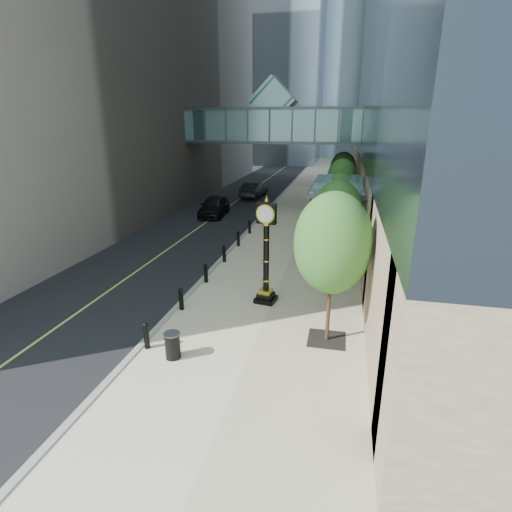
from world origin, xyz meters
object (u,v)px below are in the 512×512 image
at_px(street_clock, 266,259).
at_px(car_far, 254,190).
at_px(car_near, 214,206).
at_px(trash_bin, 173,346).
at_px(pedestrian, 337,240).

bearing_deg(street_clock, car_far, 113.44).
bearing_deg(car_near, trash_bin, -79.43).
relative_size(street_clock, pedestrian, 2.67).
bearing_deg(car_far, trash_bin, 102.76).
distance_m(pedestrian, car_near, 13.86).
xyz_separation_m(car_near, car_far, (1.42, 9.56, -0.02)).
distance_m(street_clock, car_near, 18.20).
bearing_deg(pedestrian, car_far, -77.03).
height_order(trash_bin, car_far, car_far).
height_order(trash_bin, car_near, car_near).
relative_size(trash_bin, pedestrian, 0.51).
bearing_deg(trash_bin, car_far, 97.63).
xyz_separation_m(trash_bin, pedestrian, (5.14, 12.81, 0.43)).
bearing_deg(pedestrian, trash_bin, 54.18).
distance_m(trash_bin, car_near, 22.29).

